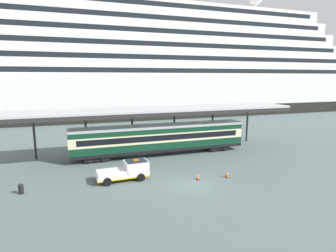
% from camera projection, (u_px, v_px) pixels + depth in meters
% --- Properties ---
extents(ground_plane, '(400.00, 400.00, 0.00)m').
position_uv_depth(ground_plane, '(194.00, 186.00, 26.69)').
color(ground_plane, '#526261').
extents(cruise_ship, '(160.94, 29.26, 38.73)m').
position_uv_depth(cruise_ship, '(112.00, 67.00, 76.22)').
color(cruise_ship, black).
rests_on(cruise_ship, ground).
extents(platform_canopy, '(37.59, 6.13, 6.26)m').
position_uv_depth(platform_canopy, '(159.00, 110.00, 36.85)').
color(platform_canopy, '#B9B9B9').
rests_on(platform_canopy, ground).
extents(train_carriage, '(23.27, 2.81, 4.11)m').
position_uv_depth(train_carriage, '(160.00, 138.00, 37.06)').
color(train_carriage, black).
rests_on(train_carriage, ground).
extents(service_truck, '(5.29, 2.45, 2.02)m').
position_uv_depth(service_truck, '(127.00, 170.00, 28.20)').
color(service_truck, white).
rests_on(service_truck, ground).
extents(traffic_cone_near, '(0.36, 0.36, 0.66)m').
position_uv_depth(traffic_cone_near, '(198.00, 177.00, 28.24)').
color(traffic_cone_near, black).
rests_on(traffic_cone_near, ground).
extents(traffic_cone_mid, '(0.36, 0.36, 0.74)m').
position_uv_depth(traffic_cone_mid, '(227.00, 174.00, 28.86)').
color(traffic_cone_mid, black).
rests_on(traffic_cone_mid, ground).
extents(quay_bollard, '(0.48, 0.48, 0.96)m').
position_uv_depth(quay_bollard, '(21.00, 188.00, 24.77)').
color(quay_bollard, black).
rests_on(quay_bollard, ground).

